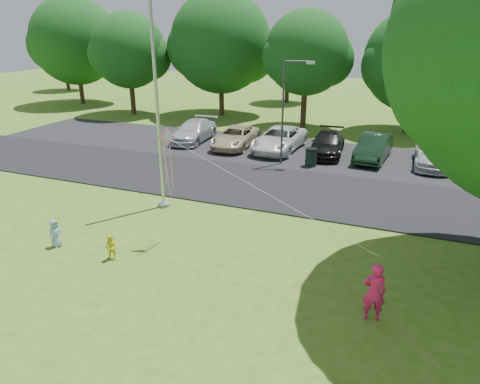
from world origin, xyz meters
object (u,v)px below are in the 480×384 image
(trash_can, at_px, (311,158))
(kite, at_px, (172,152))
(woman, at_px, (374,292))
(child_blue, at_px, (55,233))
(flagpole, at_px, (158,112))
(street_lamp, at_px, (287,103))
(child_yellow, at_px, (111,248))

(trash_can, bearing_deg, kite, -103.16)
(woman, relative_size, child_blue, 1.63)
(flagpole, bearing_deg, trash_can, 59.17)
(flagpole, height_order, child_blue, flagpole)
(street_lamp, relative_size, child_yellow, 6.41)
(flagpole, bearing_deg, child_blue, -109.83)
(trash_can, bearing_deg, woman, -70.43)
(street_lamp, xyz_separation_m, child_yellow, (-2.51, -12.59, -3.07))
(woman, bearing_deg, trash_can, -82.98)
(woman, distance_m, child_yellow, 8.52)
(trash_can, bearing_deg, child_yellow, -107.40)
(street_lamp, distance_m, woman, 14.24)
(street_lamp, height_order, woman, street_lamp)
(woman, xyz_separation_m, child_yellow, (-8.51, 0.05, -0.39))
(street_lamp, distance_m, kite, 10.77)
(flagpole, relative_size, kite, 1.32)
(street_lamp, xyz_separation_m, kite, (-1.06, -10.72, -0.07))
(street_lamp, height_order, trash_can, street_lamp)
(trash_can, height_order, child_yellow, trash_can)
(child_yellow, bearing_deg, woman, -12.39)
(woman, bearing_deg, street_lamp, -77.14)
(trash_can, bearing_deg, child_blue, -117.03)
(flagpole, height_order, child_yellow, flagpole)
(woman, bearing_deg, child_blue, -13.12)
(child_blue, bearing_deg, trash_can, -14.80)
(kite, bearing_deg, child_blue, -177.01)
(flagpole, height_order, woman, flagpole)
(street_lamp, distance_m, child_yellow, 13.20)
(street_lamp, relative_size, child_blue, 5.66)
(flagpole, relative_size, street_lamp, 1.70)
(flagpole, bearing_deg, child_yellow, -80.38)
(child_yellow, height_order, child_blue, child_blue)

